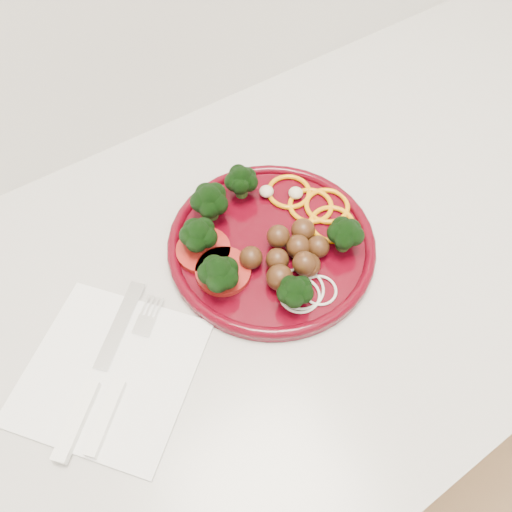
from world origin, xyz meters
TOP-DOWN VIEW (x-y plane):
  - counter at (0.00, 1.70)m, footprint 2.40×0.60m
  - plate at (0.08, 1.72)m, footprint 0.26×0.26m
  - napkin at (-0.15, 1.69)m, footprint 0.25×0.25m
  - knife at (-0.17, 1.68)m, footprint 0.17×0.15m
  - fork at (-0.16, 1.66)m, footprint 0.15×0.13m

SIDE VIEW (x-z plane):
  - counter at x=0.00m, z-range 0.00..0.90m
  - napkin at x=-0.15m, z-range 0.90..0.90m
  - fork at x=-0.16m, z-range 0.90..0.91m
  - knife at x=-0.17m, z-range 0.90..0.91m
  - plate at x=0.08m, z-range 0.89..0.95m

